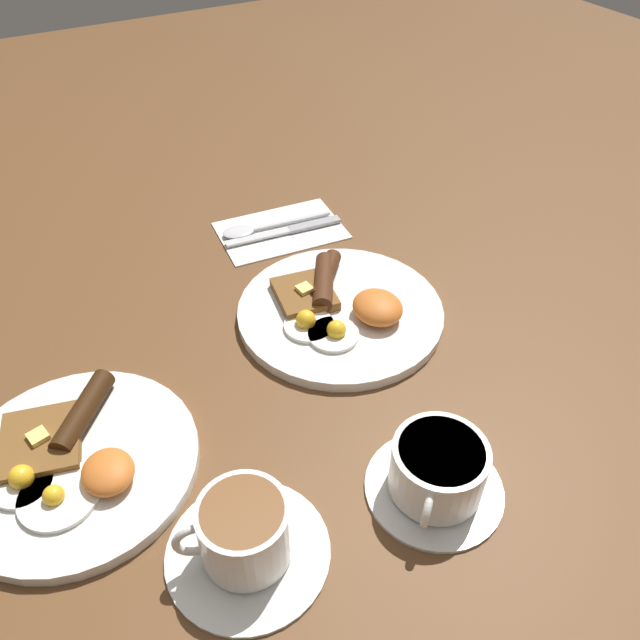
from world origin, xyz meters
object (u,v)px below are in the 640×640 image
Objects in this scene: teacup_near at (437,472)px; spoon at (249,230)px; teacup_far at (245,536)px; knife at (291,230)px; breakfast_plate_near at (339,309)px; breakfast_plate_far at (74,461)px.

spoon is at bearing -2.73° from teacup_near.
teacup_far is 0.57m from knife.
teacup_near is 0.74× the size of knife.
teacup_near reaches higher than breakfast_plate_near.
teacup_far is at bearing 81.80° from teacup_near.
knife is 1.05× the size of spoon.
teacup_far is 0.82× the size of knife.
breakfast_plate_near is 1.94× the size of teacup_near.
breakfast_plate_near is at bearing -44.24° from teacup_far.
teacup_far reaches higher than knife.
teacup_near is at bearing -98.20° from teacup_far.
teacup_near is (-0.21, -0.33, 0.02)m from breakfast_plate_far.
breakfast_plate_near is at bearing -10.27° from teacup_near.
knife is at bearing 159.68° from spoon.
breakfast_plate_near reaches higher than breakfast_plate_far.
knife is 0.07m from spoon.
breakfast_plate_far is at bearing 101.98° from breakfast_plate_near.
breakfast_plate_far is at bearing 57.15° from teacup_near.
teacup_far is 0.86× the size of spoon.
breakfast_plate_far is 1.34× the size of knife.
spoon is (0.51, -0.23, -0.02)m from teacup_far.
teacup_near is at bearing 86.50° from knife.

